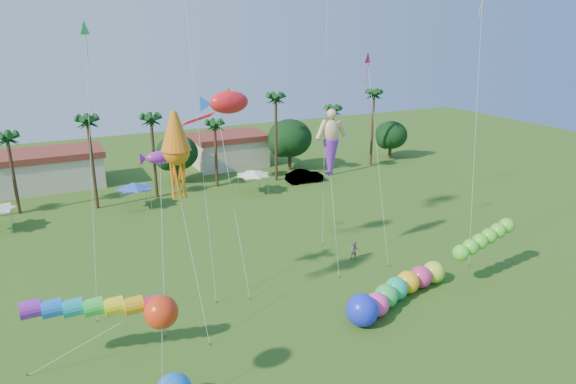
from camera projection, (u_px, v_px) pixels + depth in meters
name	position (u px, v px, depth m)	size (l,w,h in m)	color
tree_line	(198.00, 150.00, 67.26)	(69.46, 8.91, 11.00)	#3A2819
buildings_row	(139.00, 162.00, 70.30)	(35.00, 7.00, 4.00)	beige
tent_row	(136.00, 187.00, 57.19)	(31.00, 4.00, 0.60)	white
car_b	(305.00, 176.00, 68.02)	(1.77, 5.07, 1.67)	#4C4C54
spectator_b	(355.00, 250.00, 45.57)	(0.87, 0.68, 1.78)	gray
caterpillar_inflatable	(394.00, 292.00, 38.31)	(11.09, 5.01, 2.29)	#FF439C
rainbow_tube	(120.00, 312.00, 31.01)	(9.57, 2.26, 3.96)	#F11A48
green_worm	(461.00, 253.00, 40.27)	(10.79, 1.74, 3.69)	#56DD31
orange_ball_kite	(161.00, 312.00, 26.66)	(2.17, 2.37, 6.61)	red
merman_kite	(331.00, 148.00, 42.66)	(2.78, 4.63, 12.97)	#D8B87A
fish_kite	(229.00, 102.00, 39.92)	(4.95, 7.31, 15.20)	red
squid_kite	(176.00, 152.00, 32.68)	(2.22, 4.76, 14.97)	orange
lobster_kite	(160.00, 157.00, 35.25)	(3.38, 5.48, 11.93)	purple
delta_kite_red	(368.00, 63.00, 43.11)	(1.19, 5.06, 17.82)	red
delta_kite_green	(85.00, 35.00, 34.88)	(2.42, 5.24, 20.26)	green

